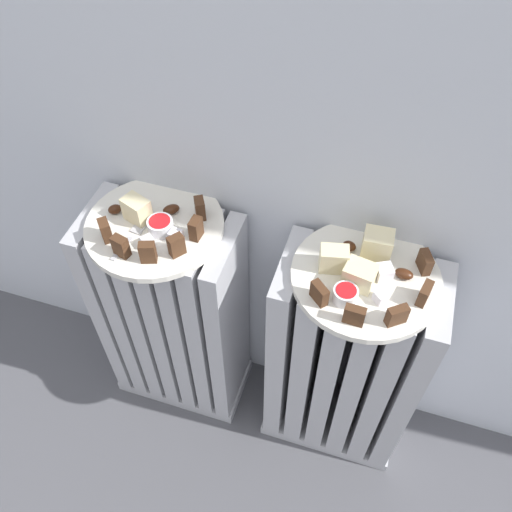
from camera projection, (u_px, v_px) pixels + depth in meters
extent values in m
cube|color=#B2B2B7|center=(186.00, 374.00, 1.37)|extent=(0.30, 0.16, 0.03)
cube|color=#B2B2B7|center=(119.00, 298.00, 1.18)|extent=(0.03, 0.16, 0.53)
cube|color=#B2B2B7|center=(137.00, 303.00, 1.17)|extent=(0.03, 0.16, 0.53)
cube|color=#B2B2B7|center=(155.00, 308.00, 1.16)|extent=(0.03, 0.16, 0.53)
cube|color=#B2B2B7|center=(173.00, 313.00, 1.15)|extent=(0.03, 0.16, 0.53)
cube|color=#B2B2B7|center=(192.00, 318.00, 1.14)|extent=(0.03, 0.16, 0.53)
cube|color=#B2B2B7|center=(210.00, 323.00, 1.14)|extent=(0.03, 0.16, 0.53)
cube|color=#B2B2B7|center=(229.00, 328.00, 1.13)|extent=(0.03, 0.16, 0.53)
cube|color=#B2B2B7|center=(330.00, 417.00, 1.30)|extent=(0.30, 0.16, 0.03)
cube|color=#B2B2B7|center=(285.00, 343.00, 1.10)|extent=(0.04, 0.16, 0.53)
cube|color=#B2B2B7|center=(308.00, 350.00, 1.10)|extent=(0.04, 0.16, 0.53)
cube|color=#B2B2B7|center=(332.00, 357.00, 1.09)|extent=(0.04, 0.16, 0.53)
cube|color=#B2B2B7|center=(357.00, 363.00, 1.08)|extent=(0.04, 0.16, 0.53)
cube|color=#B2B2B7|center=(381.00, 370.00, 1.07)|extent=(0.04, 0.16, 0.53)
cube|color=#B2B2B7|center=(407.00, 377.00, 1.06)|extent=(0.04, 0.16, 0.53)
cylinder|color=silver|center=(155.00, 226.00, 0.94)|extent=(0.24, 0.24, 0.01)
cylinder|color=silver|center=(366.00, 277.00, 0.87)|extent=(0.24, 0.24, 0.01)
cube|color=#472B19|center=(105.00, 230.00, 0.90)|extent=(0.03, 0.03, 0.04)
cube|color=#472B19|center=(121.00, 247.00, 0.88)|extent=(0.03, 0.02, 0.04)
cube|color=#472B19|center=(148.00, 252.00, 0.87)|extent=(0.03, 0.02, 0.04)
cube|color=#472B19|center=(176.00, 245.00, 0.88)|extent=(0.03, 0.03, 0.04)
cube|color=#472B19|center=(196.00, 229.00, 0.90)|extent=(0.02, 0.03, 0.04)
cube|color=#472B19|center=(200.00, 209.00, 0.93)|extent=(0.03, 0.03, 0.04)
cube|color=beige|center=(137.00, 210.00, 0.93)|extent=(0.05, 0.05, 0.05)
cube|color=white|center=(176.00, 236.00, 0.91)|extent=(0.02, 0.02, 0.02)
cube|color=white|center=(148.00, 242.00, 0.90)|extent=(0.03, 0.03, 0.02)
ellipsoid|color=#3D1E0F|center=(171.00, 209.00, 0.95)|extent=(0.04, 0.03, 0.02)
ellipsoid|color=#3D1E0F|center=(115.00, 209.00, 0.95)|extent=(0.03, 0.03, 0.02)
cylinder|color=white|center=(160.00, 226.00, 0.92)|extent=(0.04, 0.04, 0.02)
cylinder|color=red|center=(160.00, 223.00, 0.92)|extent=(0.04, 0.04, 0.01)
cube|color=#472B19|center=(319.00, 293.00, 0.82)|extent=(0.03, 0.03, 0.03)
cube|color=#472B19|center=(354.00, 315.00, 0.80)|extent=(0.03, 0.01, 0.03)
cube|color=#472B19|center=(397.00, 315.00, 0.80)|extent=(0.03, 0.03, 0.03)
cube|color=#472B19|center=(425.00, 293.00, 0.82)|extent=(0.02, 0.03, 0.03)
cube|color=#472B19|center=(425.00, 262.00, 0.86)|extent=(0.03, 0.03, 0.03)
cube|color=beige|center=(334.00, 259.00, 0.86)|extent=(0.05, 0.04, 0.04)
cube|color=beige|center=(359.00, 275.00, 0.84)|extent=(0.05, 0.05, 0.04)
cube|color=beige|center=(377.00, 245.00, 0.87)|extent=(0.05, 0.04, 0.05)
cube|color=white|center=(381.00, 297.00, 0.83)|extent=(0.03, 0.03, 0.02)
cube|color=white|center=(384.00, 272.00, 0.86)|extent=(0.03, 0.03, 0.02)
ellipsoid|color=#3D1E0F|center=(404.00, 274.00, 0.86)|extent=(0.03, 0.02, 0.02)
ellipsoid|color=#3D1E0F|center=(349.00, 246.00, 0.90)|extent=(0.03, 0.02, 0.02)
cylinder|color=white|center=(345.00, 295.00, 0.83)|extent=(0.04, 0.04, 0.02)
cylinder|color=red|center=(346.00, 292.00, 0.82)|extent=(0.03, 0.03, 0.01)
cube|color=#B7B7BC|center=(122.00, 249.00, 0.90)|extent=(0.02, 0.06, 0.00)
cube|color=#B7B7BC|center=(138.00, 229.00, 0.93)|extent=(0.02, 0.02, 0.00)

